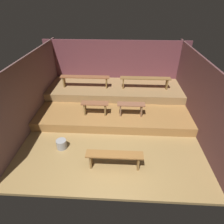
{
  "coord_description": "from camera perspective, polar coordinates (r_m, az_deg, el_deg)",
  "views": [
    {
      "loc": [
        0.26,
        -2.91,
        3.94
      ],
      "look_at": [
        -0.02,
        2.42,
        0.51
      ],
      "focal_mm": 30.23,
      "sensor_mm": 36.0,
      "label": 1
    }
  ],
  "objects": [
    {
      "name": "ground",
      "position": [
        6.79,
        0.27,
        -3.22
      ],
      "size": [
        6.2,
        5.96,
        0.08
      ],
      "primitive_type": "cube",
      "color": "olive"
    },
    {
      "name": "wall_back",
      "position": [
        8.58,
        1.18,
        13.56
      ],
      "size": [
        6.2,
        0.06,
        2.26
      ],
      "primitive_type": "cube",
      "color": "brown",
      "rests_on": "ground"
    },
    {
      "name": "wall_left",
      "position": [
        6.86,
        -23.28,
        5.72
      ],
      "size": [
        0.06,
        5.96,
        2.26
      ],
      "primitive_type": "cube",
      "color": "brown",
      "rests_on": "ground"
    },
    {
      "name": "wall_right",
      "position": [
        6.64,
        24.63,
        4.54
      ],
      "size": [
        0.06,
        5.96,
        2.26
      ],
      "primitive_type": "cube",
      "color": "brown",
      "rests_on": "ground"
    },
    {
      "name": "platform_lower",
      "position": [
        7.46,
        0.63,
        2.2
      ],
      "size": [
        5.4,
        3.3,
        0.31
      ],
      "primitive_type": "cube",
      "color": "olive",
      "rests_on": "ground"
    },
    {
      "name": "platform_middle",
      "position": [
        7.97,
        0.88,
        6.84
      ],
      "size": [
        5.4,
        1.81,
        0.31
      ],
      "primitive_type": "cube",
      "color": "olive",
      "rests_on": "platform_lower"
    },
    {
      "name": "bench_floor_center",
      "position": [
        4.98,
        0.75,
        -13.43
      ],
      "size": [
        1.47,
        0.28,
        0.46
      ],
      "color": "brown",
      "rests_on": "ground"
    },
    {
      "name": "bench_lower_left",
      "position": [
        6.46,
        -5.17,
        1.81
      ],
      "size": [
        0.93,
        0.28,
        0.46
      ],
      "color": "brown",
      "rests_on": "platform_lower"
    },
    {
      "name": "bench_lower_right",
      "position": [
        6.41,
        5.77,
        1.51
      ],
      "size": [
        0.93,
        0.28,
        0.46
      ],
      "color": "brown",
      "rests_on": "platform_lower"
    },
    {
      "name": "bench_middle_left",
      "position": [
        7.75,
        -8.2,
        10.0
      ],
      "size": [
        1.97,
        0.28,
        0.46
      ],
      "color": "brown",
      "rests_on": "platform_middle"
    },
    {
      "name": "bench_middle_right",
      "position": [
        7.67,
        10.01,
        9.58
      ],
      "size": [
        1.97,
        0.28,
        0.46
      ],
      "color": "brown",
      "rests_on": "platform_middle"
    },
    {
      "name": "pail_floor",
      "position": [
        5.83,
        -15.01,
        -9.37
      ],
      "size": [
        0.3,
        0.3,
        0.29
      ],
      "primitive_type": "cylinder",
      "color": "gray",
      "rests_on": "ground"
    }
  ]
}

